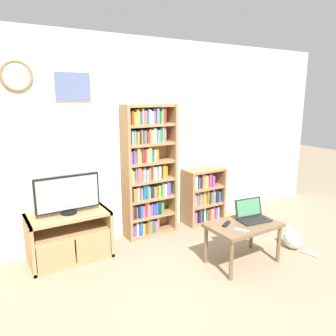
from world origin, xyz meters
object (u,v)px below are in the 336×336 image
remote_far_from_laptop (241,230)px  cat (292,238)px  tv_stand (70,236)px  bookshelf_short (202,197)px  bookshelf_tall (147,172)px  coffee_table (243,228)px  television (68,195)px  remote_near_laptop (226,224)px  laptop (252,215)px

remote_far_from_laptop → cat: 1.03m
cat → tv_stand: bearing=162.9°
tv_stand → bookshelf_short: bearing=3.7°
bookshelf_tall → coffee_table: (0.54, -1.26, -0.47)m
television → cat: television is taller
tv_stand → remote_near_laptop: (1.46, -1.03, 0.20)m
bookshelf_short → laptop: 1.22m
television → remote_near_laptop: 1.81m
remote_near_laptop → remote_far_from_laptop: 0.22m
tv_stand → cat: (2.44, -1.17, -0.16)m
tv_stand → bookshelf_short: bookshelf_short is taller
coffee_table → cat: 0.85m
television → remote_near_laptop: television is taller
remote_far_from_laptop → tv_stand: bearing=108.1°
tv_stand → remote_far_from_laptop: size_ratio=5.68×
bookshelf_tall → remote_far_from_laptop: bookshelf_tall is taller
tv_stand → television: (0.01, 0.00, 0.50)m
television → coffee_table: 2.01m
tv_stand → television: 0.50m
coffee_table → remote_far_from_laptop: 0.23m
remote_near_laptop → remote_far_from_laptop: size_ratio=1.01×
bookshelf_short → tv_stand: bearing=-176.3°
bookshelf_tall → tv_stand: bearing=-171.9°
bookshelf_short → coffee_table: (-0.36, -1.24, 0.02)m
bookshelf_tall → laptop: bearing=-60.2°
coffee_table → remote_near_laptop: 0.21m
television → laptop: 2.11m
remote_far_from_laptop → coffee_table: bearing=8.6°
tv_stand → bookshelf_short: 2.02m
coffee_table → laptop: laptop is taller
remote_near_laptop → cat: size_ratio=0.33×
tv_stand → laptop: (1.81, -1.07, 0.25)m
bookshelf_tall → laptop: bookshelf_tall is taller
remote_near_laptop → cat: (0.98, -0.13, -0.36)m
bookshelf_tall → remote_near_laptop: bookshelf_tall is taller
laptop → remote_near_laptop: laptop is taller
coffee_table → television: bearing=145.9°
coffee_table → remote_far_from_laptop: bearing=-139.7°
remote_near_laptop → bookshelf_short: bearing=-55.4°
remote_near_laptop → remote_far_from_laptop: same height
coffee_table → remote_near_laptop: remote_near_laptop is taller
bookshelf_tall → coffee_table: bearing=-66.9°
tv_stand → coffee_table: 1.99m
bookshelf_short → remote_near_laptop: size_ratio=5.08×
laptop → cat: bearing=-2.2°
cat → laptop: bearing=179.4°
bookshelf_short → laptop: bookshelf_short is taller
coffee_table → laptop: size_ratio=2.08×
television → bookshelf_short: (2.00, 0.13, -0.39)m
laptop → remote_near_laptop: size_ratio=2.41×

